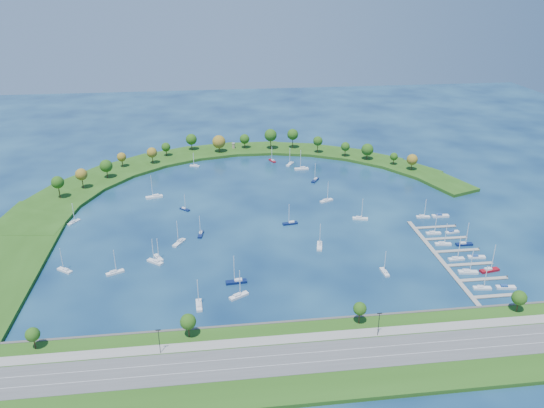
{
  "coord_description": "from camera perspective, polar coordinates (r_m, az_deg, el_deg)",
  "views": [
    {
      "loc": [
        -28.71,
        -267.78,
        126.01
      ],
      "look_at": [
        5.0,
        5.0,
        4.0
      ],
      "focal_mm": 34.54,
      "sensor_mm": 36.0,
      "label": 1
    }
  ],
  "objects": [
    {
      "name": "moored_boat_21",
      "position": [
        276.43,
        -7.78,
        -3.22
      ],
      "size": [
        3.32,
        8.02,
        11.43
      ],
      "rotation": [
        0.0,
        0.0,
        4.56
      ],
      "color": "#0A1743",
      "rests_on": "ground"
    },
    {
      "name": "moored_boat_15",
      "position": [
        306.78,
        -20.78,
        -1.8
      ],
      "size": [
        6.19,
        7.72,
        11.51
      ],
      "rotation": [
        0.0,
        0.0,
        0.98
      ],
      "color": "silver",
      "rests_on": "ground"
    },
    {
      "name": "docked_boat_1",
      "position": [
        251.83,
        24.1,
        -8.26
      ],
      "size": [
        8.61,
        3.48,
        1.71
      ],
      "rotation": [
        0.0,
        0.0,
        -0.14
      ],
      "color": "silver",
      "rests_on": "ground"
    },
    {
      "name": "moored_boat_17",
      "position": [
        374.76,
        1.99,
        4.42
      ],
      "size": [
        6.68,
        8.6,
        12.71
      ],
      "rotation": [
        0.0,
        0.0,
        4.15
      ],
      "color": "silver",
      "rests_on": "ground"
    },
    {
      "name": "moored_boat_8",
      "position": [
        250.97,
        -16.76,
        -7.1
      ],
      "size": [
        8.33,
        5.51,
        11.95
      ],
      "rotation": [
        0.0,
        0.0,
        0.44
      ],
      "color": "silver",
      "rests_on": "ground"
    },
    {
      "name": "moored_boat_9",
      "position": [
        224.98,
        -3.65,
        -9.89
      ],
      "size": [
        8.78,
        6.4,
        12.8
      ],
      "rotation": [
        0.0,
        0.0,
        0.51
      ],
      "color": "silver",
      "rests_on": "ground"
    },
    {
      "name": "moored_boat_16",
      "position": [
        220.97,
        -7.97,
        -10.81
      ],
      "size": [
        2.8,
        8.54,
        12.39
      ],
      "rotation": [
        0.0,
        0.0,
        1.62
      ],
      "color": "silver",
      "rests_on": "ground"
    },
    {
      "name": "docked_boat_0",
      "position": [
        247.22,
        21.92,
        -8.41
      ],
      "size": [
        8.0,
        3.22,
        11.43
      ],
      "rotation": [
        0.0,
        0.0,
        -0.14
      ],
      "color": "silver",
      "rests_on": "ground"
    },
    {
      "name": "docked_boat_2",
      "position": [
        257.0,
        20.57,
        -6.88
      ],
      "size": [
        9.12,
        3.83,
        13.0
      ],
      "rotation": [
        0.0,
        0.0,
        -0.16
      ],
      "color": "silver",
      "rests_on": "ground"
    },
    {
      "name": "moored_boat_0",
      "position": [
        346.07,
        4.73,
        2.66
      ],
      "size": [
        6.54,
        8.53,
        12.57
      ],
      "rotation": [
        0.0,
        0.0,
        4.16
      ],
      "color": "#0A1743",
      "rests_on": "ground"
    },
    {
      "name": "docked_boat_7",
      "position": [
        281.34,
        20.2,
        -4.07
      ],
      "size": [
        8.57,
        2.65,
        12.5
      ],
      "rotation": [
        0.0,
        0.0,
        -0.03
      ],
      "color": "#0A1743",
      "rests_on": "ground"
    },
    {
      "name": "docked_boat_5",
      "position": [
        271.49,
        21.37,
        -5.38
      ],
      "size": [
        8.55,
        3.47,
        1.7
      ],
      "rotation": [
        0.0,
        0.0,
        -0.14
      ],
      "color": "silver",
      "rests_on": "ground"
    },
    {
      "name": "docked_boat_3",
      "position": [
        261.94,
        22.61,
        -6.62
      ],
      "size": [
        9.63,
        4.19,
        13.69
      ],
      "rotation": [
        0.0,
        0.0,
        0.17
      ],
      "color": "maroon",
      "rests_on": "ground"
    },
    {
      "name": "moored_boat_10",
      "position": [
        375.25,
        -8.42,
        4.19
      ],
      "size": [
        7.19,
        4.33,
        10.23
      ],
      "rotation": [
        0.0,
        0.0,
        2.77
      ],
      "color": "silver",
      "rests_on": "ground"
    },
    {
      "name": "breakwater",
      "position": [
        340.75,
        -9.52,
        2.07
      ],
      "size": [
        286.74,
        247.64,
        2.0
      ],
      "color": "#234B14",
      "rests_on": "ground"
    },
    {
      "name": "moored_boat_5",
      "position": [
        263.51,
        5.21,
        -4.51
      ],
      "size": [
        4.47,
        9.39,
        13.31
      ],
      "rotation": [
        0.0,
        0.0,
        4.49
      ],
      "color": "silver",
      "rests_on": "ground"
    },
    {
      "name": "moored_boat_12",
      "position": [
        315.22,
        5.95,
        0.42
      ],
      "size": [
        8.68,
        5.83,
        12.49
      ],
      "rotation": [
        0.0,
        0.0,
        0.45
      ],
      "color": "silver",
      "rests_on": "ground"
    },
    {
      "name": "moored_boat_6",
      "position": [
        285.68,
        2.0,
        -2.05
      ],
      "size": [
        8.53,
        3.47,
        12.18
      ],
      "rotation": [
        0.0,
        0.0,
        3.28
      ],
      "color": "#0A1743",
      "rests_on": "ground"
    },
    {
      "name": "moored_boat_18",
      "position": [
        326.65,
        -12.7,
        0.82
      ],
      "size": [
        10.49,
        4.83,
        14.89
      ],
      "rotation": [
        0.0,
        0.0,
        3.35
      ],
      "color": "silver",
      "rests_on": "ground"
    },
    {
      "name": "docked_boat_8",
      "position": [
        287.82,
        17.17,
        -2.99
      ],
      "size": [
        7.9,
        2.68,
        11.43
      ],
      "rotation": [
        0.0,
        0.0,
        -0.06
      ],
      "color": "silver",
      "rests_on": "ground"
    },
    {
      "name": "dock_system",
      "position": [
        267.48,
        19.25,
        -5.56
      ],
      "size": [
        24.28,
        82.0,
        1.6
      ],
      "color": "gray",
      "rests_on": "ground"
    },
    {
      "name": "docked_boat_11",
      "position": [
        308.88,
        17.85,
        -1.22
      ],
      "size": [
        9.62,
        3.01,
        1.94
      ],
      "rotation": [
        0.0,
        0.0,
        -0.04
      ],
      "color": "silver",
      "rests_on": "ground"
    },
    {
      "name": "moored_boat_11",
      "position": [
        254.77,
        -12.61,
        -6.11
      ],
      "size": [
        8.19,
        7.19,
        12.58
      ],
      "rotation": [
        0.0,
        0.0,
        2.47
      ],
      "color": "silver",
      "rests_on": "ground"
    },
    {
      "name": "docked_boat_9",
      "position": [
        292.31,
        19.04,
        -2.89
      ],
      "size": [
        7.77,
        3.23,
        1.54
      ],
      "rotation": [
        0.0,
        0.0,
        0.15
      ],
      "color": "silver",
      "rests_on": "ground"
    },
    {
      "name": "moored_boat_1",
      "position": [
        295.07,
        9.58,
        -1.5
      ],
      "size": [
        8.81,
        4.37,
        12.48
      ],
      "rotation": [
        0.0,
        0.0,
        6.04
      ],
      "color": "silver",
      "rests_on": "ground"
    },
    {
      "name": "moored_boat_2",
      "position": [
        246.34,
        12.18,
        -7.2
      ],
      "size": [
        2.63,
        7.65,
        11.05
      ],
      "rotation": [
        0.0,
        0.0,
        1.64
      ],
      "color": "silver",
      "rests_on": "ground"
    },
    {
      "name": "moored_boat_14",
      "position": [
        234.32,
        -3.9,
        -8.38
      ],
      "size": [
        9.54,
        3.35,
        13.77
      ],
      "rotation": [
        0.0,
        0.0,
        3.22
      ],
      "color": "#0A1743",
      "rests_on": "ground"
    },
    {
      "name": "moored_boat_19",
      "position": [
        258.14,
        -12.3,
        -5.67
      ],
      "size": [
        5.37,
        7.64,
        11.06
      ],
      "rotation": [
        0.0,
        0.0,
        5.2
      ],
      "color": "silver",
      "rests_on": "ground"
    },
    {
      "name": "moored_boat_4",
      "position": [
        260.15,
        -21.66,
        -6.68
      ],
      "size": [
        7.82,
        6.63,
        11.86
      ],
      "rotation": [
        0.0,
        0.0,
        2.5
      ],
      "color": "silver",
      "rests_on": "ground"
    },
    {
      "name": "docked_boat_6",
      "position": [
        278.08,
        18.13,
        -4.1
      ],
      "size": [
        8.35,
        3.27,
        11.95
      ],
      "rotation": [
        0.0,
        0.0,
        -0.12
      ],
      "color": "silver",
      "rests_on": "ground"
    },
    {
      "name": "south_shoreline",
      "position": [
        193.52,
        3.32,
        -16.35
      ],
      "size": [
        420.0,
        43.1,
        11.6
      ],
      "color": "#234B14",
      "rests_on": "ground"
    },
    {
      "name": "docked_boat_4",
      "position": [
        266.26,
        19.44,
        -5.6
      ],
      "size": [
        7.93,
        2.48,
        11.55
      ],
      "rotation": [
        0.0,
        0.0,
        0.04
      ],
      "color": "silver",
      "rests_on": "ground"
    },
    {
      "name": "breakwater_trees",
      "position": [
        377.22,
        -3.84,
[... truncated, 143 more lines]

